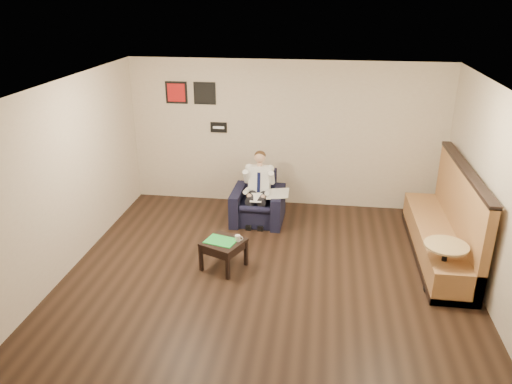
# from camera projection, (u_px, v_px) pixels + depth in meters

# --- Properties ---
(ground) EXTENTS (6.00, 6.00, 0.00)m
(ground) POSITION_uv_depth(u_px,v_px,m) (266.00, 283.00, 7.26)
(ground) COLOR black
(ground) RESTS_ON ground
(wall_back) EXTENTS (6.00, 0.02, 2.80)m
(wall_back) POSITION_uv_depth(u_px,v_px,m) (286.00, 135.00, 9.49)
(wall_back) COLOR beige
(wall_back) RESTS_ON ground
(wall_front) EXTENTS (6.00, 0.02, 2.80)m
(wall_front) POSITION_uv_depth(u_px,v_px,m) (223.00, 335.00, 3.98)
(wall_front) COLOR beige
(wall_front) RESTS_ON ground
(wall_left) EXTENTS (0.02, 6.00, 2.80)m
(wall_left) POSITION_uv_depth(u_px,v_px,m) (59.00, 183.00, 7.12)
(wall_left) COLOR beige
(wall_left) RESTS_ON ground
(wall_right) EXTENTS (0.02, 6.00, 2.80)m
(wall_right) POSITION_uv_depth(u_px,v_px,m) (501.00, 206.00, 6.35)
(wall_right) COLOR beige
(wall_right) RESTS_ON ground
(ceiling) EXTENTS (6.00, 6.00, 0.02)m
(ceiling) POSITION_uv_depth(u_px,v_px,m) (268.00, 90.00, 6.21)
(ceiling) COLOR white
(ceiling) RESTS_ON wall_back
(seating_sign) EXTENTS (0.32, 0.02, 0.20)m
(seating_sign) POSITION_uv_depth(u_px,v_px,m) (219.00, 127.00, 9.60)
(seating_sign) COLOR black
(seating_sign) RESTS_ON wall_back
(art_print_left) EXTENTS (0.42, 0.03, 0.42)m
(art_print_left) POSITION_uv_depth(u_px,v_px,m) (176.00, 93.00, 9.46)
(art_print_left) COLOR red
(art_print_left) RESTS_ON wall_back
(art_print_right) EXTENTS (0.42, 0.03, 0.42)m
(art_print_right) POSITION_uv_depth(u_px,v_px,m) (205.00, 93.00, 9.39)
(art_print_right) COLOR black
(art_print_right) RESTS_ON wall_back
(armchair) EXTENTS (0.94, 0.94, 0.89)m
(armchair) POSITION_uv_depth(u_px,v_px,m) (258.00, 198.00, 9.05)
(armchair) COLOR black
(armchair) RESTS_ON ground
(seated_man) EXTENTS (0.60, 0.88, 1.22)m
(seated_man) POSITION_uv_depth(u_px,v_px,m) (257.00, 192.00, 8.88)
(seated_man) COLOR white
(seated_man) RESTS_ON armchair
(lap_papers) EXTENTS (0.22, 0.30, 0.01)m
(lap_papers) POSITION_uv_depth(u_px,v_px,m) (256.00, 198.00, 8.82)
(lap_papers) COLOR white
(lap_papers) RESTS_ON seated_man
(newspaper) EXTENTS (0.40, 0.50, 0.01)m
(newspaper) POSITION_uv_depth(u_px,v_px,m) (278.00, 193.00, 8.85)
(newspaper) COLOR silver
(newspaper) RESTS_ON armchair
(side_table) EXTENTS (0.73, 0.73, 0.45)m
(side_table) POSITION_uv_depth(u_px,v_px,m) (224.00, 254.00, 7.58)
(side_table) COLOR black
(side_table) RESTS_ON ground
(green_folder) EXTENTS (0.52, 0.43, 0.01)m
(green_folder) POSITION_uv_depth(u_px,v_px,m) (221.00, 241.00, 7.49)
(green_folder) COLOR green
(green_folder) RESTS_ON side_table
(coffee_mug) EXTENTS (0.11, 0.11, 0.10)m
(coffee_mug) POSITION_uv_depth(u_px,v_px,m) (238.00, 238.00, 7.49)
(coffee_mug) COLOR white
(coffee_mug) RESTS_ON side_table
(smartphone) EXTENTS (0.16, 0.14, 0.01)m
(smartphone) POSITION_uv_depth(u_px,v_px,m) (232.00, 238.00, 7.60)
(smartphone) COLOR black
(smartphone) RESTS_ON side_table
(banquette) EXTENTS (0.69, 2.87, 1.47)m
(banquette) POSITION_uv_depth(u_px,v_px,m) (441.00, 214.00, 7.73)
(banquette) COLOR #9E6B3D
(banquette) RESTS_ON ground
(cafe_table) EXTENTS (0.61, 0.61, 0.74)m
(cafe_table) POSITION_uv_depth(u_px,v_px,m) (443.00, 268.00, 6.92)
(cafe_table) COLOR tan
(cafe_table) RESTS_ON ground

